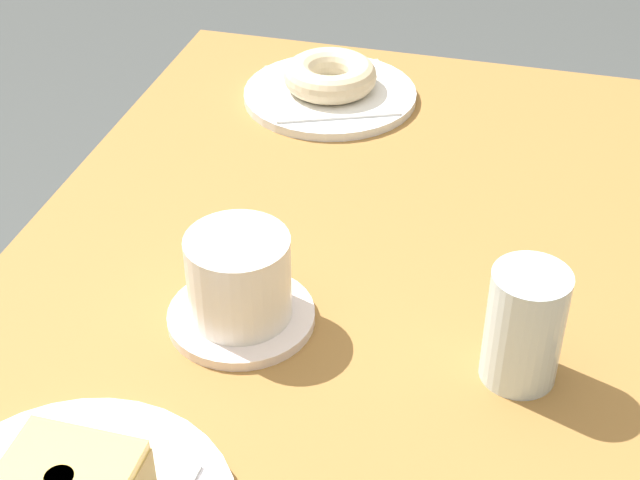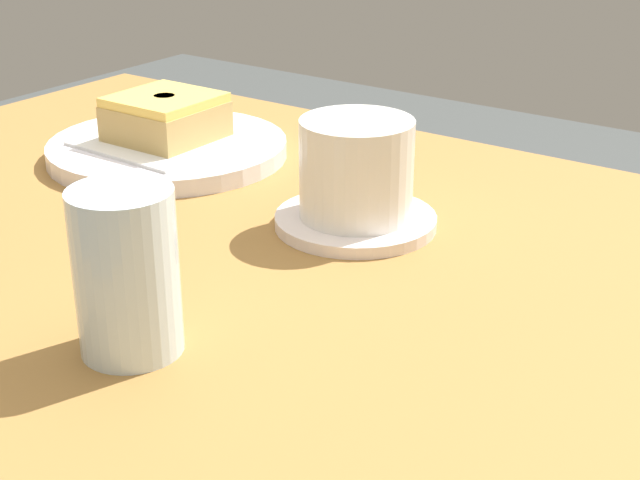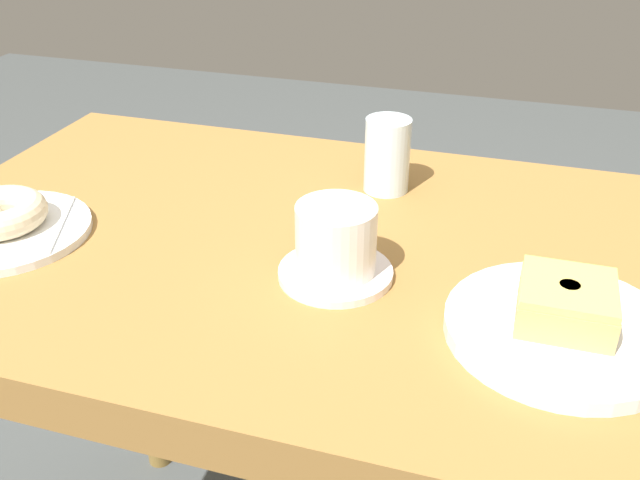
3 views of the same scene
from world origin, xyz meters
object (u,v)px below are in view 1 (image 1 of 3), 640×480
at_px(plate_sugar_ring, 330,95).
at_px(water_glass, 524,326).
at_px(donut_sugar_ring, 330,76).
at_px(coffee_cup, 239,284).

bearing_deg(plate_sugar_ring, water_glass, -147.68).
bearing_deg(plate_sugar_ring, donut_sugar_ring, 0.00).
xyz_separation_m(donut_sugar_ring, coffee_cup, (-0.41, -0.03, 0.01)).
relative_size(plate_sugar_ring, water_glass, 2.04).
height_order(plate_sugar_ring, water_glass, water_glass).
relative_size(plate_sugar_ring, coffee_cup, 1.63).
distance_m(plate_sugar_ring, coffee_cup, 0.41).
height_order(plate_sugar_ring, donut_sugar_ring, donut_sugar_ring).
relative_size(donut_sugar_ring, water_glass, 1.10).
bearing_deg(donut_sugar_ring, plate_sugar_ring, 0.00).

